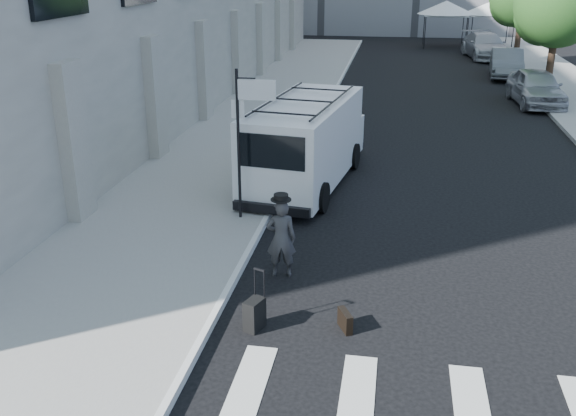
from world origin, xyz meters
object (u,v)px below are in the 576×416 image
(suitcase, at_px, (254,314))
(parked_car_b, at_px, (507,63))
(briefcase, at_px, (345,321))
(parked_car_c, at_px, (485,46))
(businessman, at_px, (281,238))
(cargo_van, at_px, (307,141))
(parked_car_a, at_px, (536,87))

(suitcase, height_order, parked_car_b, parked_car_b)
(briefcase, height_order, parked_car_b, parked_car_b)
(briefcase, height_order, parked_car_c, parked_car_c)
(suitcase, bearing_deg, businessman, 108.26)
(briefcase, bearing_deg, suitcase, 163.25)
(briefcase, distance_m, cargo_van, 7.77)
(parked_car_b, distance_m, parked_car_c, 7.17)
(parked_car_a, bearing_deg, parked_car_b, 87.77)
(businessman, xyz_separation_m, parked_car_b, (7.73, 24.79, -0.06))
(briefcase, xyz_separation_m, parked_car_a, (6.53, 19.50, 0.60))
(parked_car_c, bearing_deg, businessman, -110.91)
(cargo_van, distance_m, parked_car_a, 14.57)
(cargo_van, xyz_separation_m, parked_car_b, (8.04, 19.08, -0.46))
(parked_car_a, relative_size, parked_car_c, 0.83)
(parked_car_b, bearing_deg, briefcase, -98.03)
(cargo_van, bearing_deg, parked_car_c, 81.55)
(suitcase, bearing_deg, parked_car_b, 94.66)
(briefcase, distance_m, suitcase, 1.54)
(briefcase, xyz_separation_m, parked_car_c, (6.00, 33.75, 0.61))
(businessman, relative_size, briefcase, 3.64)
(briefcase, relative_size, parked_car_a, 0.10)
(briefcase, height_order, parked_car_a, parked_car_a)
(briefcase, distance_m, parked_car_b, 27.33)
(cargo_van, bearing_deg, parked_car_b, 75.12)
(businessman, bearing_deg, parked_car_c, -111.90)
(parked_car_c, bearing_deg, parked_car_b, -95.40)
(businessman, bearing_deg, parked_car_a, -123.02)
(parked_car_b, bearing_deg, businessman, -102.01)
(suitcase, xyz_separation_m, parked_car_a, (8.05, 19.73, 0.48))
(briefcase, height_order, cargo_van, cargo_van)
(cargo_van, xyz_separation_m, parked_car_a, (8.27, 11.99, -0.44))
(cargo_van, distance_m, parked_car_c, 27.37)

